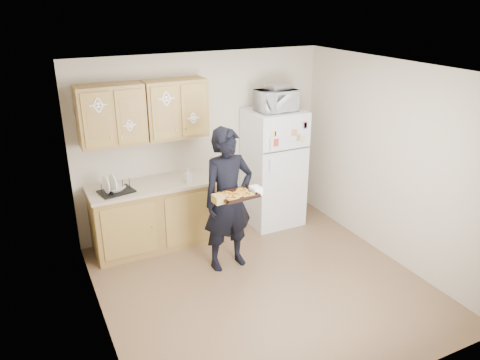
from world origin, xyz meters
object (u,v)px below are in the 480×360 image
Objects in this scene: dish_rack at (116,186)px; baking_tray at (238,195)px; refrigerator at (273,168)px; person at (228,200)px; microwave at (276,100)px.

baking_tray is at bearing -44.47° from dish_rack.
refrigerator is 1.62m from baking_tray.
person reaches higher than baking_tray.
baking_tray is at bearing -134.86° from refrigerator.
refrigerator is 0.95× the size of person.
microwave reaches higher than baking_tray.
person is (-1.11, -0.84, 0.04)m from refrigerator.
baking_tray is 1.60m from dish_rack.
dish_rack is at bearing 141.10° from person.
dish_rack is (-1.16, 0.82, 0.09)m from person.
dish_rack is at bearing -179.50° from refrigerator.
person reaches higher than dish_rack.
baking_tray is 0.80× the size of microwave.
baking_tray is 1.06× the size of dish_rack.
refrigerator is at bearing 0.50° from dish_rack.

